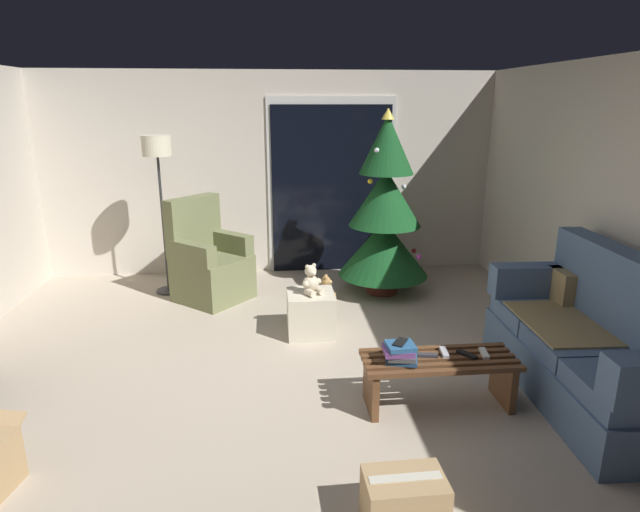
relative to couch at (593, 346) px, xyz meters
name	(u,v)px	position (x,y,z in m)	size (l,w,h in m)	color
ground_plane	(277,388)	(-2.32, 0.32, -0.40)	(7.00, 7.00, 0.00)	#B2A38E
wall_back	(271,174)	(-2.32, 3.38, 0.85)	(5.72, 0.12, 2.50)	beige
patio_door_frame	(331,186)	(-1.56, 3.31, 0.70)	(1.60, 0.02, 2.20)	silver
patio_door_glass	(331,190)	(-1.56, 3.29, 0.65)	(1.50, 0.02, 2.10)	black
couch	(593,346)	(0.00, 0.00, 0.00)	(0.85, 1.97, 1.08)	slate
coffee_table	(439,374)	(-1.16, -0.03, -0.14)	(1.10, 0.40, 0.38)	brown
remote_silver	(444,352)	(-1.11, 0.03, -0.01)	(0.04, 0.16, 0.02)	#ADADB2
remote_white	(484,353)	(-0.83, -0.02, -0.01)	(0.04, 0.16, 0.02)	silver
remote_graphite	(427,355)	(-1.25, -0.01, -0.01)	(0.04, 0.16, 0.02)	#333338
remote_black	(467,354)	(-0.96, -0.02, -0.01)	(0.04, 0.16, 0.02)	black
book_stack	(400,353)	(-1.46, -0.06, 0.05)	(0.26, 0.21, 0.14)	#285684
cell_phone	(400,342)	(-1.46, -0.05, 0.12)	(0.07, 0.14, 0.01)	black
christmas_tree	(385,215)	(-1.06, 2.36, 0.52)	(1.02, 1.02, 2.07)	#4C1E19
armchair	(209,264)	(-3.03, 2.36, 0.00)	(0.97, 0.97, 1.13)	olive
floor_lamp	(158,161)	(-3.54, 2.62, 1.11)	(0.32, 0.32, 1.78)	#2D2D30
ottoman	(311,313)	(-1.98, 1.31, -0.20)	(0.44, 0.44, 0.41)	beige
teddy_bear_cream	(311,281)	(-1.97, 1.30, 0.13)	(0.21, 0.22, 0.29)	beige
teddy_bear_honey_by_tree	(327,289)	(-1.73, 2.18, -0.28)	(0.20, 0.20, 0.29)	tan
cardboard_box_taped_mid_floor	(404,501)	(-1.68, -1.12, -0.26)	(0.42, 0.29, 0.29)	tan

